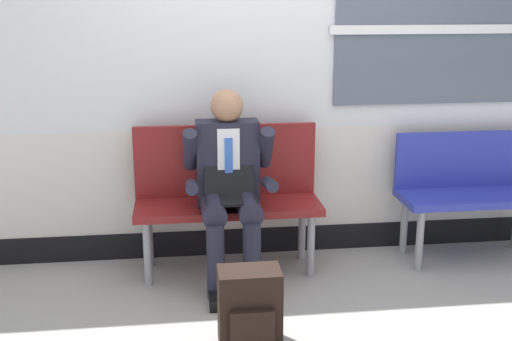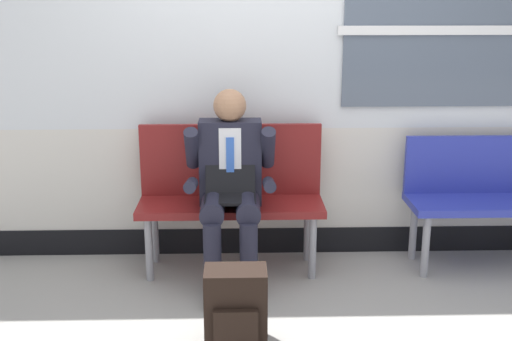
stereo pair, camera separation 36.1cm
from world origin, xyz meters
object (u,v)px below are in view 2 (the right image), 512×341
(bench_with_person, at_px, (231,188))
(person_seated, at_px, (230,182))
(bench_empty, at_px, (482,192))
(backpack, at_px, (236,308))

(bench_with_person, xyz_separation_m, person_seated, (0.00, -0.20, 0.10))
(bench_empty, bearing_deg, bench_with_person, 179.66)
(person_seated, relative_size, backpack, 2.87)
(backpack, bearing_deg, person_seated, 92.23)
(bench_empty, bearing_deg, backpack, -148.24)
(bench_with_person, relative_size, backpack, 2.85)
(backpack, bearing_deg, bench_empty, 31.76)
(bench_empty, distance_m, person_seated, 1.71)
(person_seated, xyz_separation_m, backpack, (0.03, -0.84, -0.44))
(person_seated, distance_m, backpack, 0.95)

